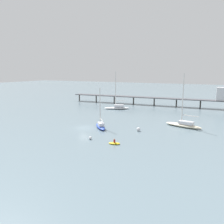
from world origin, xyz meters
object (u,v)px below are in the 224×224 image
at_px(pier, 170,96).
at_px(mooring_buoy_near, 90,138).
at_px(mooring_buoy_inner, 138,129).
at_px(sailboat_blue, 101,125).
at_px(sailboat_cream, 184,124).
at_px(dinghy_yellow, 114,143).
at_px(sailboat_white, 117,107).

height_order(pier, mooring_buoy_near, pier).
height_order(pier, mooring_buoy_inner, pier).
xyz_separation_m(sailboat_blue, mooring_buoy_inner, (9.25, 1.54, -0.23)).
distance_m(sailboat_cream, dinghy_yellow, 22.09).
relative_size(sailboat_blue, mooring_buoy_near, 15.18).
height_order(dinghy_yellow, mooring_buoy_near, dinghy_yellow).
bearing_deg(sailboat_cream, dinghy_yellow, -114.72).
distance_m(pier, mooring_buoy_inner, 41.27).
relative_size(pier, sailboat_blue, 6.46).
xyz_separation_m(sailboat_white, mooring_buoy_inner, (17.91, -25.51, -0.32)).
xyz_separation_m(dinghy_yellow, mooring_buoy_near, (-5.75, 0.51, 0.10)).
bearing_deg(mooring_buoy_near, pier, 85.96).
distance_m(sailboat_white, mooring_buoy_inner, 31.17).
bearing_deg(pier, mooring_buoy_inner, -86.16).
distance_m(sailboat_blue, sailboat_white, 28.40).
distance_m(mooring_buoy_inner, mooring_buoy_near, 12.42).
bearing_deg(mooring_buoy_inner, sailboat_white, 125.07).
bearing_deg(mooring_buoy_near, sailboat_white, 107.65).
bearing_deg(sailboat_cream, mooring_buoy_near, -127.48).
relative_size(pier, mooring_buoy_near, 98.11).
bearing_deg(dinghy_yellow, sailboat_cream, 65.28).
height_order(pier, sailboat_cream, sailboat_cream).
bearing_deg(sailboat_cream, pier, 109.43).
xyz_separation_m(sailboat_cream, dinghy_yellow, (-9.24, -20.06, -0.53)).
relative_size(sailboat_blue, sailboat_cream, 0.74).
relative_size(pier, sailboat_cream, 4.77).
height_order(sailboat_white, dinghy_yellow, sailboat_white).
distance_m(sailboat_white, dinghy_yellow, 40.54).
distance_m(dinghy_yellow, mooring_buoy_inner, 11.18).
height_order(sailboat_white, mooring_buoy_near, sailboat_white).
bearing_deg(sailboat_white, sailboat_blue, -72.25).
bearing_deg(sailboat_blue, mooring_buoy_near, -72.62).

